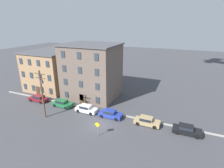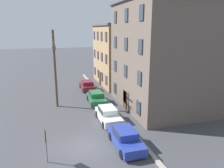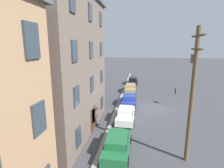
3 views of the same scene
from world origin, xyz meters
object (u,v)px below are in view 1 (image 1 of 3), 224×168
(car_green, at_px, (62,103))
(car_tan, at_px, (147,121))
(car_maroon, at_px, (38,98))
(car_blue, at_px, (110,114))
(caution_sign, at_px, (97,126))
(utility_pole, at_px, (42,92))
(car_white, at_px, (86,108))
(car_black, at_px, (187,129))

(car_green, height_order, car_tan, same)
(car_maroon, bearing_deg, car_tan, 0.02)
(car_blue, relative_size, caution_sign, 1.71)
(car_green, bearing_deg, utility_pole, -90.70)
(car_white, relative_size, car_blue, 1.00)
(car_black, bearing_deg, caution_sign, -154.48)
(car_green, height_order, utility_pole, utility_pole)
(car_maroon, xyz_separation_m, car_black, (30.98, -0.08, 0.00))
(car_maroon, xyz_separation_m, car_white, (12.49, -0.13, 0.00))
(car_maroon, height_order, car_black, same)
(utility_pole, bearing_deg, car_white, 38.44)
(car_green, bearing_deg, caution_sign, -28.02)
(car_black, height_order, utility_pole, utility_pole)
(car_maroon, height_order, utility_pole, utility_pole)
(car_blue, distance_m, caution_sign, 6.15)
(car_tan, bearing_deg, utility_pole, -164.84)
(car_maroon, relative_size, car_blue, 1.00)
(car_maroon, bearing_deg, caution_sign, -18.78)
(car_tan, bearing_deg, car_green, -179.98)
(car_green, relative_size, car_blue, 1.00)
(car_green, height_order, car_blue, same)
(car_black, bearing_deg, car_tan, 179.25)
(car_green, distance_m, car_blue, 11.13)
(car_black, height_order, caution_sign, caution_sign)
(car_blue, distance_m, car_tan, 6.87)
(car_white, height_order, car_blue, same)
(car_blue, relative_size, utility_pole, 0.48)
(caution_sign, bearing_deg, car_tan, 44.19)
(car_white, xyz_separation_m, caution_sign, (5.70, -6.05, 0.98))
(car_maroon, bearing_deg, car_black, -0.14)
(car_tan, relative_size, caution_sign, 1.71)
(car_white, distance_m, car_blue, 5.20)
(car_blue, height_order, car_black, same)
(caution_sign, bearing_deg, car_green, 151.98)
(car_blue, bearing_deg, utility_pole, -156.99)
(car_tan, distance_m, caution_sign, 8.94)
(car_green, relative_size, utility_pole, 0.48)
(car_maroon, xyz_separation_m, car_green, (6.56, 0.00, 0.00))
(car_white, distance_m, car_tan, 12.07)
(car_white, xyz_separation_m, car_black, (18.49, 0.05, 0.00))
(car_green, bearing_deg, car_tan, 0.02)
(car_tan, relative_size, car_black, 1.00)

